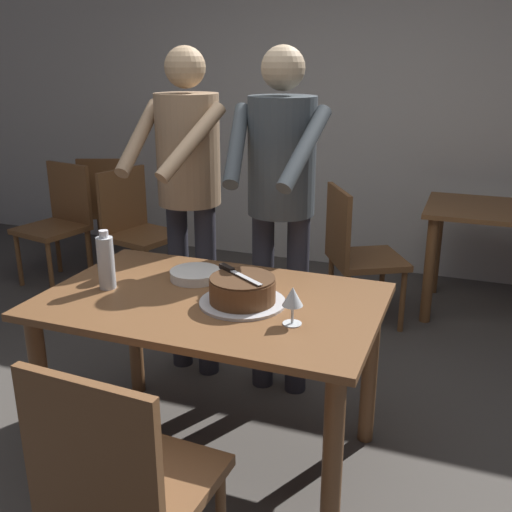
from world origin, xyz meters
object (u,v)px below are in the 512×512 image
background_table (504,233)px  background_chair_1 (356,251)px  wine_glass_near (293,298)px  chair_near_side (123,483)px  cake_knife (232,271)px  person_standing_beside (188,180)px  background_chair_0 (137,226)px  person_cutting_cake (281,188)px  cake_on_platter (242,292)px  background_chair_3 (58,219)px  water_bottle (106,262)px  main_dining_table (212,326)px  plate_stack (195,275)px  background_chair_2 (111,205)px

background_table → background_chair_1: size_ratio=1.11×
wine_glass_near → background_chair_1: background_chair_1 is taller
chair_near_side → cake_knife: bearing=89.9°
person_standing_beside → background_chair_1: size_ratio=1.91×
chair_near_side → background_chair_0: size_ratio=1.00×
person_cutting_cake → background_table: bearing=52.7°
chair_near_side → background_table: 3.03m
person_standing_beside → cake_on_platter: bearing=-50.0°
cake_on_platter → person_standing_beside: person_standing_beside is taller
cake_on_platter → person_standing_beside: (-0.57, 0.68, 0.27)m
background_chair_0 → background_chair_3: (-0.66, -0.03, 0.00)m
wine_glass_near → water_bottle: water_bottle is taller
main_dining_table → cake_on_platter: bearing=-4.6°
plate_stack → background_table: (1.30, 1.87, -0.19)m
main_dining_table → background_table: main_dining_table is taller
background_chair_1 → background_chair_2: size_ratio=1.00×
wine_glass_near → background_chair_0: (-1.71, 1.71, -0.36)m
background_chair_1 → background_chair_2: same height
plate_stack → water_bottle: 0.38m
cake_on_platter → person_cutting_cake: 0.70m
background_chair_1 → main_dining_table: bearing=-100.1°
wine_glass_near → person_standing_beside: 1.15m
water_bottle → background_chair_3: size_ratio=0.28×
water_bottle → background_chair_0: water_bottle is taller
cake_knife → background_chair_2: background_chair_2 is taller
background_table → background_chair_2: size_ratio=1.11×
background_chair_0 → background_chair_2: bearing=138.0°
main_dining_table → background_chair_2: background_chair_2 is taller
plate_stack → chair_near_side: 1.04m
water_bottle → cake_on_platter: bearing=4.1°
main_dining_table → plate_stack: bearing=131.9°
wine_glass_near → background_chair_0: 2.45m
water_bottle → background_chair_3: 2.26m
background_table → background_chair_2: 3.03m
cake_on_platter → water_bottle: (-0.59, -0.04, 0.06)m
cake_on_platter → background_table: 2.30m
person_cutting_cake → background_chair_0: size_ratio=1.91×
main_dining_table → person_standing_beside: person_standing_beside is taller
main_dining_table → cake_knife: cake_knife is taller
cake_knife → person_standing_beside: bearing=128.5°
plate_stack → cake_knife: bearing=-31.2°
cake_knife → water_bottle: size_ratio=0.95×
cake_on_platter → main_dining_table: bearing=175.4°
cake_knife → background_table: (1.07, 2.01, -0.29)m
water_bottle → background_chair_2: water_bottle is taller
water_bottle → background_chair_0: (-0.89, 1.64, -0.37)m
person_standing_beside → background_chair_2: person_standing_beside is taller
cake_knife → background_chair_0: (-1.42, 1.56, -0.37)m
main_dining_table → background_chair_3: bearing=142.1°
cake_knife → water_bottle: water_bottle is taller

